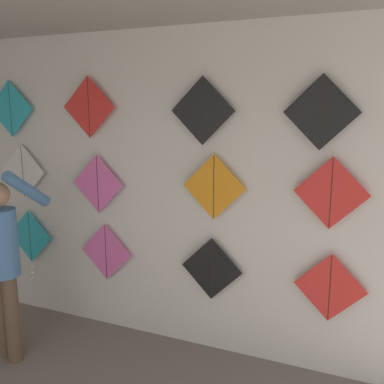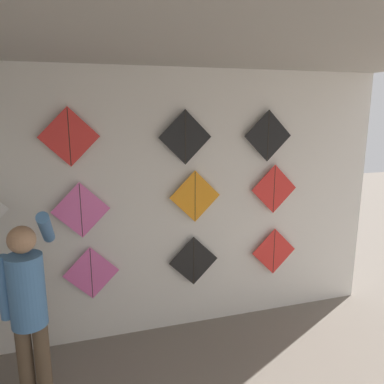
{
  "view_description": "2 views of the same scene",
  "coord_description": "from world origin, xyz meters",
  "px_view_note": "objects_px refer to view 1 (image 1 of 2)",
  "views": [
    {
      "loc": [
        1.79,
        0.87,
        2.16
      ],
      "look_at": [
        0.51,
        3.89,
        1.49
      ],
      "focal_mm": 40.0,
      "sensor_mm": 36.0,
      "label": 1
    },
    {
      "loc": [
        -0.54,
        0.5,
        2.4
      ],
      "look_at": [
        0.5,
        3.89,
        1.61
      ],
      "focal_mm": 35.0,
      "sensor_mm": 36.0,
      "label": 2
    }
  ],
  "objects_px": {
    "shopkeeper": "(3,255)",
    "kite_2": "(211,269)",
    "kite_6": "(214,187)",
    "kite_11": "(321,112)",
    "kite_5": "(98,184)",
    "kite_7": "(331,193)",
    "kite_3": "(330,288)",
    "kite_4": "(23,171)",
    "kite_0": "(30,240)",
    "kite_9": "(89,107)",
    "kite_8": "(11,109)",
    "kite_1": "(106,252)",
    "kite_10": "(203,111)"
  },
  "relations": [
    {
      "from": "shopkeeper",
      "to": "kite_10",
      "type": "bearing_deg",
      "value": 40.47
    },
    {
      "from": "kite_3",
      "to": "kite_9",
      "type": "bearing_deg",
      "value": 180.0
    },
    {
      "from": "kite_2",
      "to": "kite_4",
      "type": "relative_size",
      "value": 1.0
    },
    {
      "from": "shopkeeper",
      "to": "kite_5",
      "type": "height_order",
      "value": "kite_5"
    },
    {
      "from": "kite_4",
      "to": "kite_7",
      "type": "distance_m",
      "value": 2.98
    },
    {
      "from": "kite_5",
      "to": "kite_7",
      "type": "relative_size",
      "value": 1.0
    },
    {
      "from": "kite_0",
      "to": "kite_8",
      "type": "xyz_separation_m",
      "value": [
        -0.12,
        0.0,
        1.34
      ]
    },
    {
      "from": "kite_9",
      "to": "kite_1",
      "type": "bearing_deg",
      "value": 0.0
    },
    {
      "from": "kite_2",
      "to": "kite_7",
      "type": "bearing_deg",
      "value": 0.0
    },
    {
      "from": "kite_3",
      "to": "kite_4",
      "type": "distance_m",
      "value": 3.11
    },
    {
      "from": "kite_0",
      "to": "kite_8",
      "type": "distance_m",
      "value": 1.35
    },
    {
      "from": "kite_3",
      "to": "kite_5",
      "type": "height_order",
      "value": "kite_5"
    },
    {
      "from": "kite_1",
      "to": "kite_7",
      "type": "height_order",
      "value": "kite_7"
    },
    {
      "from": "kite_5",
      "to": "kite_6",
      "type": "height_order",
      "value": "kite_6"
    },
    {
      "from": "kite_2",
      "to": "kite_3",
      "type": "xyz_separation_m",
      "value": [
        0.98,
        0.0,
        -0.0
      ]
    },
    {
      "from": "kite_6",
      "to": "kite_4",
      "type": "bearing_deg",
      "value": 180.0
    },
    {
      "from": "kite_5",
      "to": "kite_11",
      "type": "bearing_deg",
      "value": 0.0
    },
    {
      "from": "kite_6",
      "to": "kite_11",
      "type": "bearing_deg",
      "value": 0.0
    },
    {
      "from": "shopkeeper",
      "to": "kite_10",
      "type": "distance_m",
      "value": 2.04
    },
    {
      "from": "kite_3",
      "to": "kite_7",
      "type": "bearing_deg",
      "value": 180.0
    },
    {
      "from": "kite_8",
      "to": "kite_11",
      "type": "xyz_separation_m",
      "value": [
        2.97,
        0.0,
        -0.02
      ]
    },
    {
      "from": "kite_4",
      "to": "kite_11",
      "type": "height_order",
      "value": "kite_11"
    },
    {
      "from": "kite_5",
      "to": "kite_3",
      "type": "bearing_deg",
      "value": 0.0
    },
    {
      "from": "kite_3",
      "to": "kite_11",
      "type": "xyz_separation_m",
      "value": [
        -0.14,
        0.0,
        1.34
      ]
    },
    {
      "from": "kite_10",
      "to": "kite_11",
      "type": "relative_size",
      "value": 1.0
    },
    {
      "from": "shopkeeper",
      "to": "kite_0",
      "type": "height_order",
      "value": "shopkeeper"
    },
    {
      "from": "kite_5",
      "to": "kite_10",
      "type": "relative_size",
      "value": 1.0
    },
    {
      "from": "kite_6",
      "to": "kite_10",
      "type": "relative_size",
      "value": 1.0
    },
    {
      "from": "kite_11",
      "to": "kite_0",
      "type": "bearing_deg",
      "value": -179.98
    },
    {
      "from": "kite_5",
      "to": "kite_6",
      "type": "xyz_separation_m",
      "value": [
        1.15,
        0.0,
        0.06
      ]
    },
    {
      "from": "shopkeeper",
      "to": "kite_1",
      "type": "relative_size",
      "value": 3.0
    },
    {
      "from": "kite_5",
      "to": "kite_9",
      "type": "bearing_deg",
      "value": 180.0
    },
    {
      "from": "kite_6",
      "to": "kite_7",
      "type": "height_order",
      "value": "kite_7"
    },
    {
      "from": "kite_8",
      "to": "kite_7",
      "type": "bearing_deg",
      "value": 0.0
    },
    {
      "from": "kite_4",
      "to": "kite_6",
      "type": "xyz_separation_m",
      "value": [
        2.06,
        0.0,
        -0.01
      ]
    },
    {
      "from": "kite_1",
      "to": "kite_10",
      "type": "xyz_separation_m",
      "value": [
        0.99,
        0.0,
        1.34
      ]
    },
    {
      "from": "kite_5",
      "to": "kite_7",
      "type": "distance_m",
      "value": 2.08
    },
    {
      "from": "kite_4",
      "to": "kite_10",
      "type": "height_order",
      "value": "kite_10"
    },
    {
      "from": "kite_2",
      "to": "kite_1",
      "type": "bearing_deg",
      "value": 180.0
    },
    {
      "from": "kite_2",
      "to": "kite_9",
      "type": "height_order",
      "value": "kite_9"
    },
    {
      "from": "kite_9",
      "to": "kite_3",
      "type": "bearing_deg",
      "value": 0.0
    },
    {
      "from": "kite_2",
      "to": "kite_9",
      "type": "bearing_deg",
      "value": 180.0
    },
    {
      "from": "kite_2",
      "to": "kite_8",
      "type": "height_order",
      "value": "kite_8"
    },
    {
      "from": "kite_11",
      "to": "kite_8",
      "type": "bearing_deg",
      "value": 180.0
    },
    {
      "from": "kite_9",
      "to": "kite_7",
      "type": "bearing_deg",
      "value": 0.0
    },
    {
      "from": "shopkeeper",
      "to": "kite_2",
      "type": "height_order",
      "value": "shopkeeper"
    },
    {
      "from": "kite_10",
      "to": "kite_11",
      "type": "bearing_deg",
      "value": 0.0
    },
    {
      "from": "kite_9",
      "to": "kite_0",
      "type": "bearing_deg",
      "value": -179.93
    },
    {
      "from": "kite_10",
      "to": "kite_2",
      "type": "bearing_deg",
      "value": 0.0
    },
    {
      "from": "kite_5",
      "to": "kite_7",
      "type": "height_order",
      "value": "kite_7"
    }
  ]
}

